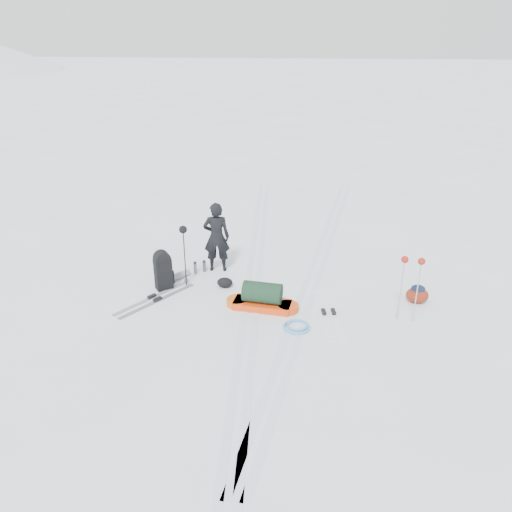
{
  "coord_description": "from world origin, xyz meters",
  "views": [
    {
      "loc": [
        1.18,
        -9.11,
        5.2
      ],
      "look_at": [
        0.08,
        0.2,
        0.95
      ],
      "focal_mm": 35.0,
      "sensor_mm": 36.0,
      "label": 1
    }
  ],
  "objects_px": {
    "skier": "(217,237)",
    "expedition_rucksack": "(165,270)",
    "pulk_sled": "(262,299)",
    "ski_poles_black": "(183,237)"
  },
  "relations": [
    {
      "from": "pulk_sled",
      "to": "expedition_rucksack",
      "type": "distance_m",
      "value": 2.31
    },
    {
      "from": "pulk_sled",
      "to": "ski_poles_black",
      "type": "xyz_separation_m",
      "value": [
        -1.8,
        0.84,
        0.93
      ]
    },
    {
      "from": "pulk_sled",
      "to": "ski_poles_black",
      "type": "distance_m",
      "value": 2.2
    },
    {
      "from": "ski_poles_black",
      "to": "pulk_sled",
      "type": "bearing_deg",
      "value": -4.24
    },
    {
      "from": "skier",
      "to": "ski_poles_black",
      "type": "xyz_separation_m",
      "value": [
        -0.55,
        -0.82,
        0.31
      ]
    },
    {
      "from": "expedition_rucksack",
      "to": "pulk_sled",
      "type": "bearing_deg",
      "value": -51.47
    },
    {
      "from": "skier",
      "to": "ski_poles_black",
      "type": "height_order",
      "value": "skier"
    },
    {
      "from": "skier",
      "to": "pulk_sled",
      "type": "distance_m",
      "value": 2.17
    },
    {
      "from": "skier",
      "to": "expedition_rucksack",
      "type": "relative_size",
      "value": 1.72
    },
    {
      "from": "skier",
      "to": "ski_poles_black",
      "type": "bearing_deg",
      "value": 48.7
    }
  ]
}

